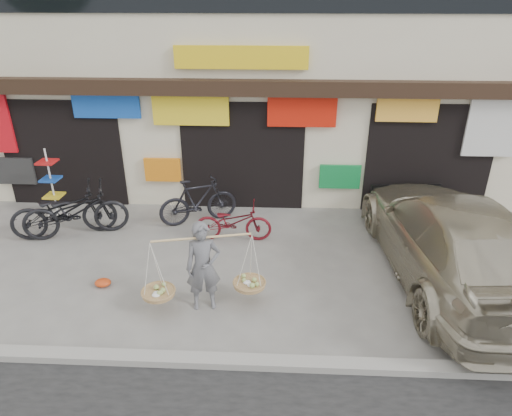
{
  "coord_description": "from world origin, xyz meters",
  "views": [
    {
      "loc": [
        0.85,
        -7.1,
        5.07
      ],
      "look_at": [
        0.46,
        0.9,
        1.21
      ],
      "focal_mm": 32.0,
      "sensor_mm": 36.0,
      "label": 1
    }
  ],
  "objects_px": {
    "bike_0": "(75,211)",
    "bike_1": "(198,201)",
    "display_rack": "(53,190)",
    "street_vendor": "(204,270)",
    "bike_3": "(64,211)",
    "bike_2": "(233,222)",
    "suv": "(452,238)"
  },
  "relations": [
    {
      "from": "bike_0",
      "to": "bike_2",
      "type": "height_order",
      "value": "bike_0"
    },
    {
      "from": "bike_0",
      "to": "suv",
      "type": "bearing_deg",
      "value": -118.66
    },
    {
      "from": "suv",
      "to": "bike_2",
      "type": "bearing_deg",
      "value": -19.49
    },
    {
      "from": "bike_0",
      "to": "bike_3",
      "type": "bearing_deg",
      "value": 70.46
    },
    {
      "from": "street_vendor",
      "to": "display_rack",
      "type": "distance_m",
      "value": 5.37
    },
    {
      "from": "bike_3",
      "to": "suv",
      "type": "bearing_deg",
      "value": -118.36
    },
    {
      "from": "bike_1",
      "to": "bike_2",
      "type": "relative_size",
      "value": 1.11
    },
    {
      "from": "bike_1",
      "to": "suv",
      "type": "bearing_deg",
      "value": -134.38
    },
    {
      "from": "bike_0",
      "to": "bike_1",
      "type": "height_order",
      "value": "bike_0"
    },
    {
      "from": "bike_3",
      "to": "display_rack",
      "type": "bearing_deg",
      "value": 15.44
    },
    {
      "from": "street_vendor",
      "to": "bike_3",
      "type": "bearing_deg",
      "value": 133.17
    },
    {
      "from": "bike_0",
      "to": "display_rack",
      "type": "height_order",
      "value": "display_rack"
    },
    {
      "from": "bike_0",
      "to": "display_rack",
      "type": "bearing_deg",
      "value": 25.14
    },
    {
      "from": "bike_0",
      "to": "bike_1",
      "type": "relative_size",
      "value": 1.21
    },
    {
      "from": "bike_1",
      "to": "display_rack",
      "type": "distance_m",
      "value": 3.56
    },
    {
      "from": "bike_2",
      "to": "display_rack",
      "type": "xyz_separation_m",
      "value": [
        -4.46,
        0.98,
        0.26
      ]
    },
    {
      "from": "bike_2",
      "to": "suv",
      "type": "distance_m",
      "value": 4.45
    },
    {
      "from": "bike_0",
      "to": "bike_2",
      "type": "relative_size",
      "value": 1.34
    },
    {
      "from": "bike_1",
      "to": "bike_3",
      "type": "height_order",
      "value": "bike_3"
    },
    {
      "from": "street_vendor",
      "to": "suv",
      "type": "relative_size",
      "value": 0.36
    },
    {
      "from": "street_vendor",
      "to": "bike_0",
      "type": "xyz_separation_m",
      "value": [
        -3.26,
        2.44,
        -0.17
      ]
    },
    {
      "from": "bike_0",
      "to": "bike_2",
      "type": "distance_m",
      "value": 3.54
    },
    {
      "from": "bike_3",
      "to": "suv",
      "type": "relative_size",
      "value": 0.38
    },
    {
      "from": "bike_1",
      "to": "display_rack",
      "type": "relative_size",
      "value": 1.08
    },
    {
      "from": "bike_1",
      "to": "bike_2",
      "type": "bearing_deg",
      "value": -154.76
    },
    {
      "from": "street_vendor",
      "to": "bike_1",
      "type": "height_order",
      "value": "street_vendor"
    },
    {
      "from": "bike_2",
      "to": "bike_3",
      "type": "height_order",
      "value": "bike_3"
    },
    {
      "from": "street_vendor",
      "to": "display_rack",
      "type": "relative_size",
      "value": 1.21
    },
    {
      "from": "bike_2",
      "to": "suv",
      "type": "relative_size",
      "value": 0.29
    },
    {
      "from": "display_rack",
      "to": "bike_1",
      "type": "bearing_deg",
      "value": -2.86
    },
    {
      "from": "bike_1",
      "to": "suv",
      "type": "relative_size",
      "value": 0.32
    },
    {
      "from": "bike_2",
      "to": "display_rack",
      "type": "height_order",
      "value": "display_rack"
    }
  ]
}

